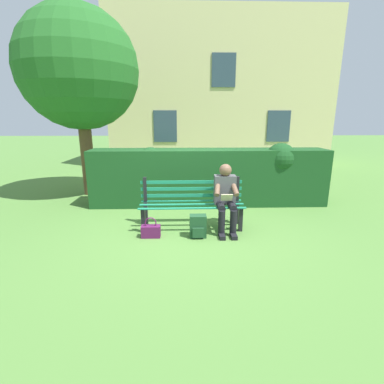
{
  "coord_description": "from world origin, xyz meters",
  "views": [
    {
      "loc": [
        0.15,
        4.88,
        1.96
      ],
      "look_at": [
        0.0,
        0.1,
        0.71
      ],
      "focal_mm": 26.22,
      "sensor_mm": 36.0,
      "label": 1
    }
  ],
  "objects": [
    {
      "name": "park_bench",
      "position": [
        0.0,
        -0.09,
        0.47
      ],
      "size": [
        1.89,
        0.53,
        0.92
      ],
      "color": "black",
      "rests_on": "ground"
    },
    {
      "name": "building_facade",
      "position": [
        -1.39,
        -7.91,
        3.0
      ],
      "size": [
        8.91,
        3.17,
        6.01
      ],
      "color": "beige",
      "rests_on": "ground"
    },
    {
      "name": "handbag",
      "position": [
        0.71,
        0.4,
        0.11
      ],
      "size": [
        0.32,
        0.16,
        0.35
      ],
      "color": "#59194C",
      "rests_on": "ground"
    },
    {
      "name": "ground",
      "position": [
        0.0,
        0.0,
        0.0
      ],
      "size": [
        60.0,
        60.0,
        0.0
      ],
      "primitive_type": "plane",
      "color": "#517F38"
    },
    {
      "name": "hedge_backdrop",
      "position": [
        -0.48,
        -1.53,
        0.68
      ],
      "size": [
        5.41,
        0.84,
        1.44
      ],
      "color": "#19471E",
      "rests_on": "ground"
    },
    {
      "name": "person_seated",
      "position": [
        -0.6,
        0.1,
        0.63
      ],
      "size": [
        0.44,
        0.73,
        1.19
      ],
      "color": "#4C4C51",
      "rests_on": "ground"
    },
    {
      "name": "backpack",
      "position": [
        -0.09,
        0.42,
        0.19
      ],
      "size": [
        0.28,
        0.25,
        0.39
      ],
      "color": "#1E4728",
      "rests_on": "ground"
    },
    {
      "name": "tree",
      "position": [
        2.79,
        -2.61,
        3.06
      ],
      "size": [
        3.03,
        2.88,
        4.57
      ],
      "color": "brown",
      "rests_on": "ground"
    }
  ]
}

